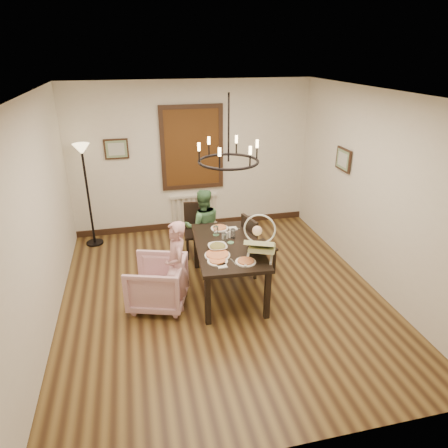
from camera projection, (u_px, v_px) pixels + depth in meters
name	position (u px, v px, depth m)	size (l,w,h in m)	color
room_shell	(216.00, 196.00, 5.56)	(4.51, 5.00, 2.81)	brown
dining_table	(228.00, 250.00, 5.66)	(1.00, 1.65, 0.75)	black
chair_far	(197.00, 231.00, 6.74)	(0.40, 0.40, 0.91)	black
chair_right	(260.00, 244.00, 6.23)	(0.43, 0.43, 0.97)	black
armchair	(157.00, 283.00, 5.46)	(0.73, 0.75, 0.68)	beige
elderly_woman	(177.00, 273.00, 5.33)	(0.39, 0.25, 1.06)	#C98E90
seated_man	(203.00, 232.00, 6.55)	(0.51, 0.39, 1.04)	#467548
baby_bouncer	(261.00, 243.00, 5.23)	(0.44, 0.61, 0.40)	#E4EFA5
salad_bowl	(218.00, 247.00, 5.47)	(0.31, 0.31, 0.08)	white
pizza_platter	(217.00, 255.00, 5.30)	(0.34, 0.34, 0.04)	tan
drinking_glass	(224.00, 238.00, 5.66)	(0.07, 0.07, 0.15)	silver
window_blinds	(192.00, 148.00, 7.35)	(1.00, 0.03, 1.40)	#522D10
radiator	(194.00, 210.00, 7.87)	(0.92, 0.12, 0.62)	silver
picture_back	(116.00, 149.00, 7.06)	(0.42, 0.03, 0.36)	black
picture_right	(343.00, 159.00, 6.39)	(0.42, 0.03, 0.36)	black
floor_lamp	(88.00, 197.00, 6.96)	(0.30, 0.30, 1.80)	black
chandelier	(228.00, 161.00, 5.14)	(0.80, 0.80, 0.04)	black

